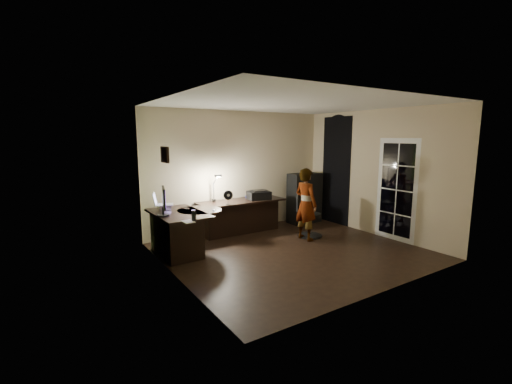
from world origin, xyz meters
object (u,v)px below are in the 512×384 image
monitor (163,205)px  office_chair (310,215)px  desk_right (241,217)px  person (306,204)px  cabinet (304,198)px  desk_left (179,233)px

monitor → office_chair: (3.08, -0.31, -0.49)m
desk_right → monitor: size_ratio=3.67×
monitor → person: size_ratio=0.36×
desk_right → cabinet: (1.80, -0.03, 0.25)m
desk_right → office_chair: (1.09, -1.04, 0.11)m
desk_right → person: 1.50m
desk_right → monitor: monitor is taller
desk_left → person: (2.53, -0.57, 0.36)m
desk_left → desk_right: 1.77m
desk_right → cabinet: size_ratio=1.59×
desk_right → person: size_ratio=1.31×
person → desk_left: bearing=71.6°
office_chair → person: (-0.23, -0.12, 0.27)m
desk_left → monitor: monitor is taller
monitor → desk_left: bearing=39.7°
monitor → office_chair: 3.13m
desk_left → cabinet: size_ratio=1.09×
desk_left → office_chair: 2.80m
office_chair → desk_right: bearing=138.3°
monitor → person: (2.85, -0.43, -0.22)m
desk_right → office_chair: office_chair is taller
cabinet → desk_right: bearing=179.9°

